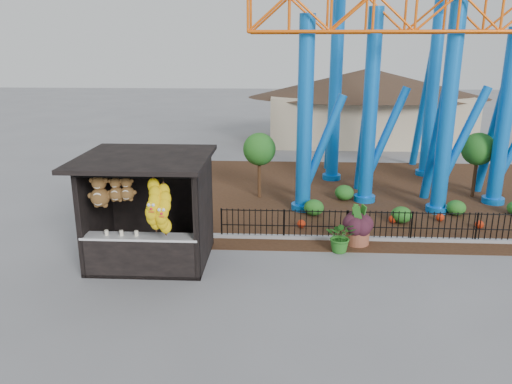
{
  "coord_description": "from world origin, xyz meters",
  "views": [
    {
      "loc": [
        0.7,
        -11.93,
        5.98
      ],
      "look_at": [
        -0.02,
        1.5,
        2.0
      ],
      "focal_mm": 35.0,
      "sensor_mm": 36.0,
      "label": 1
    }
  ],
  "objects_px": {
    "prize_booth": "(147,213)",
    "terracotta_planter": "(357,236)",
    "potted_plant": "(341,236)",
    "roller_coaster": "(400,32)"
  },
  "relations": [
    {
      "from": "prize_booth",
      "to": "terracotta_planter",
      "type": "distance_m",
      "value": 6.46
    },
    {
      "from": "roller_coaster",
      "to": "terracotta_planter",
      "type": "height_order",
      "value": "roller_coaster"
    },
    {
      "from": "terracotta_planter",
      "to": "potted_plant",
      "type": "xyz_separation_m",
      "value": [
        -0.58,
        -0.64,
        0.22
      ]
    },
    {
      "from": "prize_booth",
      "to": "terracotta_planter",
      "type": "bearing_deg",
      "value": 16.39
    },
    {
      "from": "terracotta_planter",
      "to": "prize_booth",
      "type": "bearing_deg",
      "value": -163.61
    },
    {
      "from": "terracotta_planter",
      "to": "roller_coaster",
      "type": "bearing_deg",
      "value": 69.77
    },
    {
      "from": "potted_plant",
      "to": "roller_coaster",
      "type": "bearing_deg",
      "value": 76.37
    },
    {
      "from": "prize_booth",
      "to": "roller_coaster",
      "type": "bearing_deg",
      "value": 42.03
    },
    {
      "from": "roller_coaster",
      "to": "potted_plant",
      "type": "distance_m",
      "value": 8.96
    },
    {
      "from": "terracotta_planter",
      "to": "potted_plant",
      "type": "bearing_deg",
      "value": -131.94
    }
  ]
}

